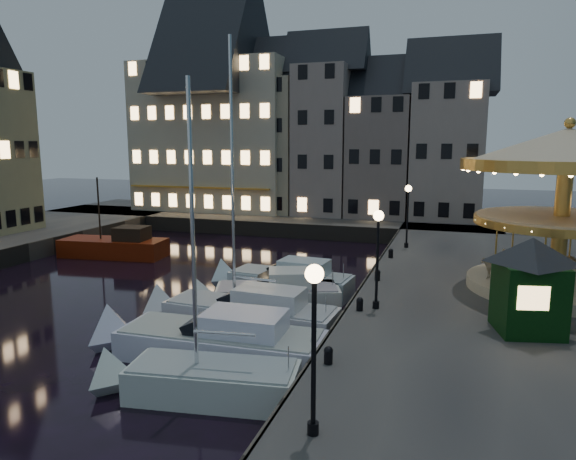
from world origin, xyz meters
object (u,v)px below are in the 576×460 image
(streetlamp_b, at_px, (378,245))
(motorboat_c, at_px, (242,313))
(motorboat_b, at_px, (212,342))
(streetlamp_c, at_px, (408,207))
(motorboat_d, at_px, (269,296))
(bollard_d, at_px, (391,253))
(bollard_a, at_px, (328,354))
(bollard_b, at_px, (360,303))
(motorboat_e, at_px, (284,281))
(bollard_c, at_px, (377,275))
(streetlamp_a, at_px, (314,326))
(ticket_kiosk, at_px, (531,269))
(red_fishing_boat, at_px, (116,247))
(carousel, at_px, (565,179))
(motorboat_a, at_px, (197,381))

(streetlamp_b, relative_size, motorboat_c, 0.35)
(streetlamp_b, height_order, motorboat_b, streetlamp_b)
(streetlamp_c, relative_size, motorboat_d, 0.58)
(bollard_d, xyz_separation_m, motorboat_b, (-5.06, -14.06, -0.96))
(bollard_a, bearing_deg, bollard_b, 90.00)
(motorboat_b, xyz_separation_m, motorboat_e, (-0.19, 9.22, -0.00))
(bollard_c, distance_m, motorboat_e, 5.38)
(streetlamp_a, xyz_separation_m, ticket_kiosk, (5.69, 8.98, -0.33))
(bollard_c, bearing_deg, streetlamp_b, -82.41)
(bollard_c, bearing_deg, motorboat_c, -135.52)
(streetlamp_b, relative_size, ticket_kiosk, 1.04)
(motorboat_b, distance_m, red_fishing_boat, 20.34)
(motorboat_e, bearing_deg, motorboat_b, -88.84)
(streetlamp_a, xyz_separation_m, red_fishing_boat, (-20.39, 19.97, -3.32))
(motorboat_d, bearing_deg, bollard_a, -58.77)
(motorboat_b, xyz_separation_m, ticket_kiosk, (11.35, 3.04, 3.05))
(streetlamp_a, xyz_separation_m, streetlamp_c, (0.00, 23.50, 0.00))
(bollard_c, relative_size, bollard_d, 1.00)
(bollard_b, distance_m, carousel, 11.26)
(motorboat_a, relative_size, motorboat_b, 1.21)
(streetlamp_c, height_order, bollard_d, streetlamp_c)
(streetlamp_b, bearing_deg, bollard_d, 93.43)
(bollard_d, distance_m, motorboat_b, 14.97)
(streetlamp_a, relative_size, red_fishing_boat, 0.53)
(bollard_b, relative_size, motorboat_e, 0.07)
(red_fishing_boat, bearing_deg, bollard_a, -38.91)
(streetlamp_c, relative_size, motorboat_c, 0.35)
(streetlamp_b, xyz_separation_m, bollard_b, (-0.60, -0.50, -2.41))
(motorboat_b, bearing_deg, motorboat_a, -72.60)
(streetlamp_b, xyz_separation_m, bollard_a, (-0.60, -6.00, -2.41))
(motorboat_e, bearing_deg, streetlamp_c, 54.97)
(streetlamp_c, relative_size, bollard_a, 7.32)
(red_fishing_boat, bearing_deg, bollard_b, -27.89)
(streetlamp_a, distance_m, red_fishing_boat, 28.73)
(streetlamp_b, bearing_deg, motorboat_b, -144.34)
(red_fishing_boat, bearing_deg, motorboat_d, -27.40)
(streetlamp_b, bearing_deg, streetlamp_c, 90.00)
(bollard_c, bearing_deg, motorboat_e, 172.83)
(bollard_a, distance_m, motorboat_c, 7.55)
(streetlamp_a, xyz_separation_m, bollard_c, (-0.60, 14.50, -2.41))
(motorboat_b, bearing_deg, bollard_d, 70.21)
(streetlamp_a, distance_m, bollard_a, 4.71)
(streetlamp_c, relative_size, red_fishing_boat, 0.53)
(motorboat_e, xyz_separation_m, red_fishing_boat, (-14.54, 4.81, 0.06))
(streetlamp_c, xyz_separation_m, motorboat_e, (-5.85, -8.34, -3.38))
(motorboat_d, relative_size, ticket_kiosk, 1.79)
(streetlamp_b, height_order, bollard_d, streetlamp_b)
(motorboat_c, distance_m, motorboat_e, 5.82)
(streetlamp_c, distance_m, bollard_a, 19.66)
(streetlamp_a, xyz_separation_m, bollard_d, (-0.60, 20.00, -2.41))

